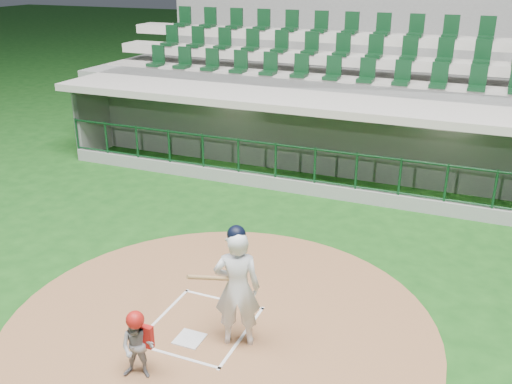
{
  "coord_description": "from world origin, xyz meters",
  "views": [
    {
      "loc": [
        3.91,
        -7.28,
        5.62
      ],
      "look_at": [
        -0.23,
        2.6,
        1.3
      ],
      "focal_mm": 40.0,
      "sensor_mm": 36.0,
      "label": 1
    }
  ],
  "objects": [
    {
      "name": "batter_box_chalk",
      "position": [
        0.0,
        -0.3,
        0.02
      ],
      "size": [
        1.55,
        1.8,
        0.01
      ],
      "color": "white",
      "rests_on": "ground"
    },
    {
      "name": "catcher",
      "position": [
        -0.24,
        -1.74,
        0.56
      ],
      "size": [
        0.58,
        0.51,
        1.1
      ],
      "color": "gray",
      "rests_on": "dirt_circle"
    },
    {
      "name": "seating_deck",
      "position": [
        0.0,
        10.91,
        1.42
      ],
      "size": [
        17.0,
        6.72,
        5.15
      ],
      "color": "gray",
      "rests_on": "ground"
    },
    {
      "name": "home_plate",
      "position": [
        0.0,
        -0.7,
        0.02
      ],
      "size": [
        0.43,
        0.43,
        0.02
      ],
      "primitive_type": "cube",
      "color": "silver",
      "rests_on": "dirt_circle"
    },
    {
      "name": "dugout_structure",
      "position": [
        0.03,
        7.82,
        0.95
      ],
      "size": [
        16.4,
        3.7,
        3.0
      ],
      "color": "slate",
      "rests_on": "ground"
    },
    {
      "name": "batter",
      "position": [
        0.74,
        -0.45,
        1.02
      ],
      "size": [
        0.96,
        0.99,
        2.04
      ],
      "color": "silver",
      "rests_on": "dirt_circle"
    },
    {
      "name": "ground",
      "position": [
        0.0,
        0.0,
        0.0
      ],
      "size": [
        120.0,
        120.0,
        0.0
      ],
      "primitive_type": "plane",
      "color": "#134413",
      "rests_on": "ground"
    },
    {
      "name": "dirt_circle",
      "position": [
        0.3,
        -0.2,
        0.01
      ],
      "size": [
        7.2,
        7.2,
        0.01
      ],
      "primitive_type": "cylinder",
      "color": "brown",
      "rests_on": "ground"
    }
  ]
}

